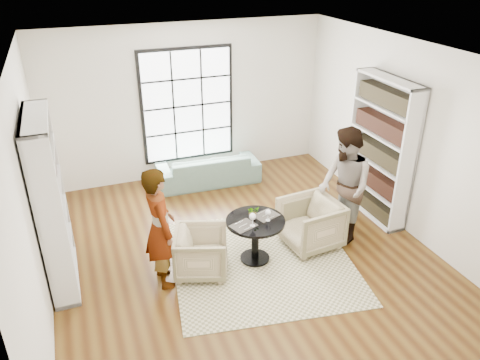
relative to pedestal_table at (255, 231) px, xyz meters
name	(u,v)px	position (x,y,z in m)	size (l,w,h in m)	color
ground	(242,251)	(-0.11, 0.26, -0.50)	(6.00, 6.00, 0.00)	#563B14
room_shell	(230,163)	(-0.11, 0.80, 0.76)	(6.00, 6.01, 6.00)	silver
rug	(262,261)	(0.08, -0.08, -0.49)	(2.60, 2.60, 0.01)	#BDB38E
pedestal_table	(255,231)	(0.00, 0.00, 0.00)	(0.86, 0.86, 0.69)	black
sofa	(208,169)	(0.11, 2.71, -0.21)	(1.98, 0.77, 0.58)	slate
armchair_left	(201,252)	(-0.82, 0.00, -0.16)	(0.72, 0.74, 0.67)	tan
armchair_right	(310,224)	(0.94, 0.07, -0.12)	(0.81, 0.84, 0.76)	#C1B38A
person_left	(160,228)	(-1.37, 0.00, 0.37)	(0.63, 0.42, 1.74)	gray
person_right	(345,186)	(1.49, 0.07, 0.42)	(0.90, 0.70, 1.85)	gray
placemat_left	(243,226)	(-0.22, -0.08, 0.19)	(0.34, 0.26, 0.01)	#292724
placemat_right	(266,215)	(0.19, 0.06, 0.19)	(0.34, 0.26, 0.01)	#292724
cutlery_left	(243,225)	(-0.22, -0.08, 0.20)	(0.14, 0.22, 0.01)	silver
cutlery_right	(266,215)	(0.19, 0.06, 0.20)	(0.14, 0.22, 0.01)	silver
wine_glass_left	(253,217)	(-0.10, -0.13, 0.34)	(0.10, 0.10, 0.21)	silver
wine_glass_right	(268,213)	(0.16, -0.07, 0.31)	(0.08, 0.08, 0.18)	silver
flower_centerpiece	(253,212)	(-0.01, 0.07, 0.28)	(0.17, 0.15, 0.19)	gray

